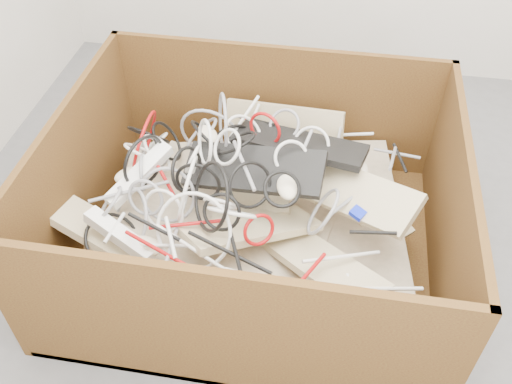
% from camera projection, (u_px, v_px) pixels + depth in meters
% --- Properties ---
extents(ground, '(3.00, 3.00, 0.00)m').
position_uv_depth(ground, '(317.00, 281.00, 2.06)').
color(ground, '#565659').
rests_on(ground, ground).
extents(cardboard_box, '(1.34, 1.12, 0.59)m').
position_uv_depth(cardboard_box, '(250.00, 227.00, 2.07)').
color(cardboard_box, '#391D0E').
rests_on(cardboard_box, ground).
extents(keyboard_pile, '(1.29, 0.99, 0.38)m').
position_uv_depth(keyboard_pile, '(270.00, 200.00, 1.96)').
color(keyboard_pile, '#C6BB8B').
rests_on(keyboard_pile, cardboard_box).
extents(mice_scatter, '(0.91, 0.57, 0.16)m').
position_uv_depth(mice_scatter, '(226.00, 180.00, 1.90)').
color(mice_scatter, beige).
rests_on(mice_scatter, keyboard_pile).
extents(power_strip_left, '(0.18, 0.27, 0.12)m').
position_uv_depth(power_strip_left, '(139.00, 174.00, 1.91)').
color(power_strip_left, white).
rests_on(power_strip_left, keyboard_pile).
extents(power_strip_right, '(0.26, 0.16, 0.09)m').
position_uv_depth(power_strip_right, '(120.00, 235.00, 1.78)').
color(power_strip_right, white).
rests_on(power_strip_right, keyboard_pile).
extents(vga_plug, '(0.06, 0.06, 0.03)m').
position_uv_depth(vga_plug, '(358.00, 213.00, 1.83)').
color(vga_plug, '#0E21D2').
rests_on(vga_plug, keyboard_pile).
extents(cable_tangle, '(1.14, 0.92, 0.43)m').
position_uv_depth(cable_tangle, '(199.00, 171.00, 1.91)').
color(cable_tangle, silver).
rests_on(cable_tangle, keyboard_pile).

